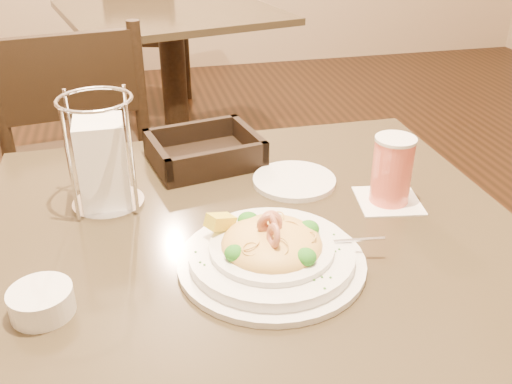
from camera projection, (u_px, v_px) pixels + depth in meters
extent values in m
cube|color=#453A27|center=(259.00, 249.00, 0.92)|extent=(0.90, 0.90, 0.03)
cylinder|color=black|center=(179.00, 154.00, 2.92)|extent=(0.52, 0.52, 0.03)
cylinder|color=black|center=(175.00, 87.00, 2.75)|extent=(0.12, 0.12, 0.68)
cube|color=#453A27|center=(169.00, 12.00, 2.58)|extent=(1.08, 1.08, 0.03)
cube|color=black|center=(80.00, 169.00, 1.79)|extent=(0.48, 0.48, 0.04)
cylinder|color=black|center=(133.00, 198.00, 2.11)|extent=(0.04, 0.04, 0.43)
cylinder|color=black|center=(31.00, 217.00, 1.99)|extent=(0.04, 0.04, 0.43)
cylinder|color=black|center=(156.00, 249.00, 1.82)|extent=(0.04, 0.04, 0.43)
cylinder|color=black|center=(37.00, 275.00, 1.70)|extent=(0.04, 0.04, 0.43)
cylinder|color=black|center=(141.00, 105.00, 1.58)|extent=(0.04, 0.04, 0.46)
cylinder|color=black|center=(2.00, 123.00, 1.47)|extent=(0.04, 0.04, 0.46)
cube|color=black|center=(68.00, 77.00, 1.48)|extent=(0.36, 0.09, 0.22)
cube|color=black|center=(149.00, 35.00, 3.35)|extent=(0.52, 0.52, 0.04)
cylinder|color=black|center=(187.00, 66.00, 3.61)|extent=(0.04, 0.04, 0.43)
cylinder|color=black|center=(131.00, 65.00, 3.63)|extent=(0.04, 0.04, 0.43)
cylinder|color=black|center=(177.00, 84.00, 3.29)|extent=(0.04, 0.04, 0.43)
cylinder|color=black|center=(116.00, 82.00, 3.31)|extent=(0.04, 0.04, 0.43)
cylinder|color=white|center=(271.00, 262.00, 0.86)|extent=(0.28, 0.28, 0.01)
cylinder|color=white|center=(272.00, 254.00, 0.85)|extent=(0.25, 0.25, 0.02)
cylinder|color=white|center=(272.00, 247.00, 0.84)|extent=(0.19, 0.19, 0.01)
ellipsoid|color=gold|center=(272.00, 244.00, 0.84)|extent=(0.15, 0.15, 0.05)
cube|color=yellow|center=(220.00, 222.00, 0.87)|extent=(0.05, 0.05, 0.04)
cube|color=silver|center=(350.00, 240.00, 0.86)|extent=(0.10, 0.03, 0.01)
cube|color=silver|center=(314.00, 243.00, 0.85)|extent=(0.03, 0.02, 0.00)
torus|color=gold|center=(255.00, 244.00, 0.83)|extent=(0.04, 0.04, 0.02)
torus|color=gold|center=(277.00, 218.00, 0.86)|extent=(0.03, 0.03, 0.02)
torus|color=gold|center=(251.00, 249.00, 0.80)|extent=(0.03, 0.03, 0.01)
torus|color=gold|center=(249.00, 245.00, 0.81)|extent=(0.04, 0.04, 0.02)
torus|color=gold|center=(279.00, 234.00, 0.84)|extent=(0.03, 0.02, 0.01)
torus|color=gold|center=(268.00, 223.00, 0.87)|extent=(0.03, 0.03, 0.01)
torus|color=gold|center=(282.00, 234.00, 0.84)|extent=(0.05, 0.04, 0.02)
torus|color=gold|center=(273.00, 239.00, 0.82)|extent=(0.04, 0.04, 0.01)
torus|color=gold|center=(308.00, 239.00, 0.83)|extent=(0.03, 0.04, 0.03)
torus|color=gold|center=(308.00, 246.00, 0.82)|extent=(0.03, 0.03, 0.01)
torus|color=gold|center=(289.00, 232.00, 0.84)|extent=(0.04, 0.04, 0.02)
torus|color=gold|center=(272.00, 237.00, 0.84)|extent=(0.05, 0.04, 0.03)
torus|color=gold|center=(277.00, 249.00, 0.80)|extent=(0.04, 0.04, 0.03)
torus|color=gold|center=(249.00, 231.00, 0.85)|extent=(0.05, 0.05, 0.01)
torus|color=gold|center=(248.00, 228.00, 0.87)|extent=(0.04, 0.04, 0.04)
torus|color=gold|center=(266.00, 237.00, 0.84)|extent=(0.03, 0.03, 0.02)
torus|color=gold|center=(242.00, 232.00, 0.85)|extent=(0.06, 0.06, 0.01)
torus|color=gold|center=(264.00, 230.00, 0.85)|extent=(0.05, 0.04, 0.03)
torus|color=gold|center=(264.00, 235.00, 0.83)|extent=(0.05, 0.04, 0.03)
torus|color=gold|center=(289.00, 249.00, 0.82)|extent=(0.04, 0.04, 0.02)
torus|color=tan|center=(274.00, 224.00, 0.82)|extent=(0.02, 0.04, 0.04)
torus|color=tan|center=(271.00, 223.00, 0.83)|extent=(0.04, 0.03, 0.04)
torus|color=tan|center=(273.00, 236.00, 0.80)|extent=(0.02, 0.04, 0.04)
torus|color=tan|center=(269.00, 224.00, 0.82)|extent=(0.04, 0.02, 0.04)
ellipsoid|color=#1B6116|center=(309.00, 229.00, 0.86)|extent=(0.03, 0.03, 0.02)
ellipsoid|color=#1B6116|center=(248.00, 220.00, 0.88)|extent=(0.03, 0.03, 0.03)
ellipsoid|color=#1B6116|center=(235.00, 253.00, 0.81)|extent=(0.03, 0.03, 0.02)
ellipsoid|color=#1B6116|center=(305.00, 257.00, 0.80)|extent=(0.03, 0.03, 0.02)
cube|color=#266619|center=(315.00, 226.00, 0.90)|extent=(0.00, 0.00, 0.00)
cube|color=#266619|center=(316.00, 227.00, 0.90)|extent=(0.00, 0.00, 0.00)
cube|color=#266619|center=(335.00, 251.00, 0.84)|extent=(0.00, 0.00, 0.00)
cube|color=#266619|center=(302.00, 218.00, 0.92)|extent=(0.00, 0.00, 0.00)
cube|color=#266619|center=(325.00, 288.00, 0.76)|extent=(0.00, 0.00, 0.00)
cube|color=#266619|center=(204.00, 265.00, 0.81)|extent=(0.00, 0.00, 0.00)
cube|color=#266619|center=(322.00, 277.00, 0.79)|extent=(0.00, 0.00, 0.00)
cube|color=#266619|center=(196.00, 252.00, 0.84)|extent=(0.00, 0.00, 0.00)
cube|color=#266619|center=(339.00, 249.00, 0.85)|extent=(0.00, 0.00, 0.00)
cube|color=#266619|center=(315.00, 225.00, 0.91)|extent=(0.00, 0.00, 0.00)
cube|color=#266619|center=(314.00, 280.00, 0.78)|extent=(0.00, 0.00, 0.00)
cube|color=#266619|center=(200.00, 262.00, 0.82)|extent=(0.00, 0.00, 0.00)
cube|color=#266619|center=(334.00, 234.00, 0.88)|extent=(0.00, 0.00, 0.00)
cube|color=#266619|center=(257.00, 215.00, 0.93)|extent=(0.00, 0.00, 0.00)
cube|color=#266619|center=(331.00, 277.00, 0.79)|extent=(0.00, 0.00, 0.00)
cube|color=white|center=(388.00, 201.00, 1.03)|extent=(0.13, 0.13, 0.00)
cylinder|color=#F36A56|center=(392.00, 170.00, 1.00)|extent=(0.07, 0.07, 0.12)
cylinder|color=white|center=(396.00, 139.00, 0.97)|extent=(0.07, 0.07, 0.01)
cube|color=black|center=(205.00, 159.00, 1.17)|extent=(0.24, 0.21, 0.02)
cube|color=black|center=(249.00, 138.00, 1.19)|extent=(0.05, 0.17, 0.04)
cube|color=black|center=(157.00, 154.00, 1.12)|extent=(0.05, 0.17, 0.04)
cube|color=black|center=(192.00, 132.00, 1.22)|extent=(0.21, 0.05, 0.04)
cube|color=black|center=(218.00, 161.00, 1.09)|extent=(0.21, 0.05, 0.04)
cylinder|color=silver|center=(109.00, 202.00, 1.02)|extent=(0.13, 0.13, 0.01)
torus|color=silver|center=(94.00, 99.00, 0.93)|extent=(0.13, 0.13, 0.01)
cube|color=white|center=(103.00, 162.00, 0.98)|extent=(0.09, 0.09, 0.15)
cylinder|color=silver|center=(70.00, 167.00, 0.92)|extent=(0.01, 0.01, 0.20)
cylinder|color=silver|center=(132.00, 161.00, 0.94)|extent=(0.01, 0.01, 0.20)
cylinder|color=silver|center=(73.00, 143.00, 1.00)|extent=(0.01, 0.01, 0.20)
cylinder|color=silver|center=(130.00, 138.00, 1.02)|extent=(0.01, 0.01, 0.20)
cylinder|color=white|center=(294.00, 181.00, 1.09)|extent=(0.19, 0.19, 0.01)
cylinder|color=white|center=(42.00, 302.00, 0.76)|extent=(0.10, 0.10, 0.04)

